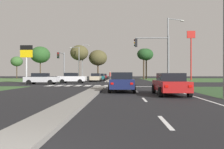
{
  "coord_description": "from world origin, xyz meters",
  "views": [
    {
      "loc": [
        2.18,
        -3.13,
        1.45
      ],
      "look_at": [
        0.93,
        30.43,
        1.34
      ],
      "focal_mm": 37.2,
      "sensor_mm": 36.0,
      "label": 1
    }
  ],
  "objects_px": {
    "treeline_third": "(79,53)",
    "car_maroon_third": "(104,76)",
    "treeline_fifth": "(144,55)",
    "car_white_sixth": "(72,78)",
    "car_silver_near": "(41,79)",
    "car_teal_second": "(100,77)",
    "street_lamp_third": "(78,61)",
    "treeline_fourth": "(98,58)",
    "treeline_near": "(17,62)",
    "car_navy_fourth": "(122,82)",
    "traffic_signal_near_right": "(156,52)",
    "street_lamp_fourth": "(83,60)",
    "fuel_price_totem": "(26,56)",
    "car_beige_seventh": "(96,77)",
    "street_lamp_second": "(169,47)",
    "treeline_sixth": "(146,55)",
    "treeline_second": "(40,55)",
    "traffic_signal_far_left": "(62,61)",
    "fastfood_pole_sign": "(191,44)",
    "pedestrian_at_median": "(110,75)",
    "car_red_fifth": "(170,84)"
  },
  "relations": [
    {
      "from": "treeline_third",
      "to": "car_maroon_third",
      "type": "bearing_deg",
      "value": 17.35
    },
    {
      "from": "treeline_third",
      "to": "treeline_fifth",
      "type": "height_order",
      "value": "treeline_third"
    },
    {
      "from": "car_white_sixth",
      "to": "treeline_third",
      "type": "relative_size",
      "value": 0.47
    },
    {
      "from": "car_silver_near",
      "to": "car_teal_second",
      "type": "distance_m",
      "value": 18.67
    },
    {
      "from": "street_lamp_third",
      "to": "treeline_third",
      "type": "relative_size",
      "value": 0.9
    },
    {
      "from": "street_lamp_third",
      "to": "treeline_fourth",
      "type": "relative_size",
      "value": 1.02
    },
    {
      "from": "car_white_sixth",
      "to": "treeline_near",
      "type": "distance_m",
      "value": 38.22
    },
    {
      "from": "car_white_sixth",
      "to": "treeline_fifth",
      "type": "bearing_deg",
      "value": 152.23
    },
    {
      "from": "car_navy_fourth",
      "to": "treeline_near",
      "type": "bearing_deg",
      "value": 122.51
    },
    {
      "from": "car_teal_second",
      "to": "car_white_sixth",
      "type": "bearing_deg",
      "value": 77.21
    },
    {
      "from": "car_white_sixth",
      "to": "street_lamp_third",
      "type": "relative_size",
      "value": 0.52
    },
    {
      "from": "traffic_signal_near_right",
      "to": "street_lamp_fourth",
      "type": "height_order",
      "value": "street_lamp_fourth"
    },
    {
      "from": "car_navy_fourth",
      "to": "treeline_near",
      "type": "height_order",
      "value": "treeline_near"
    },
    {
      "from": "fuel_price_totem",
      "to": "treeline_fourth",
      "type": "bearing_deg",
      "value": 75.9
    },
    {
      "from": "treeline_third",
      "to": "treeline_fifth",
      "type": "xyz_separation_m",
      "value": [
        17.1,
        -0.29,
        -0.48
      ]
    },
    {
      "from": "car_silver_near",
      "to": "car_beige_seventh",
      "type": "relative_size",
      "value": 1.04
    },
    {
      "from": "street_lamp_second",
      "to": "treeline_sixth",
      "type": "relative_size",
      "value": 1.04
    },
    {
      "from": "treeline_near",
      "to": "treeline_sixth",
      "type": "distance_m",
      "value": 37.12
    },
    {
      "from": "treeline_near",
      "to": "treeline_fifth",
      "type": "xyz_separation_m",
      "value": [
        36.12,
        -4.82,
        1.51
      ]
    },
    {
      "from": "car_silver_near",
      "to": "treeline_second",
      "type": "xyz_separation_m",
      "value": [
        -11.51,
        32.36,
        5.96
      ]
    },
    {
      "from": "car_teal_second",
      "to": "car_white_sixth",
      "type": "distance_m",
      "value": 14.02
    },
    {
      "from": "street_lamp_third",
      "to": "car_teal_second",
      "type": "bearing_deg",
      "value": -53.67
    },
    {
      "from": "car_navy_fourth",
      "to": "street_lamp_fourth",
      "type": "bearing_deg",
      "value": 103.15
    },
    {
      "from": "car_navy_fourth",
      "to": "street_lamp_third",
      "type": "xyz_separation_m",
      "value": [
        -10.75,
        38.97,
        3.83
      ]
    },
    {
      "from": "car_teal_second",
      "to": "fuel_price_totem",
      "type": "bearing_deg",
      "value": 58.25
    },
    {
      "from": "fuel_price_totem",
      "to": "treeline_fourth",
      "type": "height_order",
      "value": "treeline_fourth"
    },
    {
      "from": "car_white_sixth",
      "to": "traffic_signal_far_left",
      "type": "distance_m",
      "value": 4.52
    },
    {
      "from": "fastfood_pole_sign",
      "to": "fuel_price_totem",
      "type": "relative_size",
      "value": 1.94
    },
    {
      "from": "treeline_fifth",
      "to": "treeline_third",
      "type": "bearing_deg",
      "value": 179.04
    },
    {
      "from": "treeline_second",
      "to": "treeline_sixth",
      "type": "relative_size",
      "value": 1.1
    },
    {
      "from": "street_lamp_second",
      "to": "street_lamp_third",
      "type": "distance_m",
      "value": 32.36
    },
    {
      "from": "car_beige_seventh",
      "to": "treeline_sixth",
      "type": "relative_size",
      "value": 0.54
    },
    {
      "from": "traffic_signal_near_right",
      "to": "street_lamp_second",
      "type": "relative_size",
      "value": 0.67
    },
    {
      "from": "car_beige_seventh",
      "to": "traffic_signal_near_right",
      "type": "bearing_deg",
      "value": 118.54
    },
    {
      "from": "car_teal_second",
      "to": "treeline_fifth",
      "type": "distance_m",
      "value": 16.96
    },
    {
      "from": "fuel_price_totem",
      "to": "treeline_second",
      "type": "relative_size",
      "value": 0.62
    },
    {
      "from": "fuel_price_totem",
      "to": "treeline_fourth",
      "type": "xyz_separation_m",
      "value": [
        7.62,
        30.33,
        1.73
      ]
    },
    {
      "from": "street_lamp_fourth",
      "to": "treeline_near",
      "type": "xyz_separation_m",
      "value": [
        -19.77,
        2.93,
        -0.24
      ]
    },
    {
      "from": "traffic_signal_near_right",
      "to": "treeline_fourth",
      "type": "bearing_deg",
      "value": 105.38
    },
    {
      "from": "pedestrian_at_median",
      "to": "treeline_fourth",
      "type": "relative_size",
      "value": 0.22
    },
    {
      "from": "fastfood_pole_sign",
      "to": "treeline_third",
      "type": "xyz_separation_m",
      "value": [
        -26.69,
        9.25,
        -1.07
      ]
    },
    {
      "from": "car_maroon_third",
      "to": "fastfood_pole_sign",
      "type": "xyz_separation_m",
      "value": [
        20.26,
        -11.26,
        7.3
      ]
    },
    {
      "from": "street_lamp_third",
      "to": "fastfood_pole_sign",
      "type": "relative_size",
      "value": 0.74
    },
    {
      "from": "treeline_fourth",
      "to": "car_red_fifth",
      "type": "bearing_deg",
      "value": -78.71
    },
    {
      "from": "pedestrian_at_median",
      "to": "fastfood_pole_sign",
      "type": "xyz_separation_m",
      "value": [
        17.77,
        6.3,
        6.83
      ]
    },
    {
      "from": "car_white_sixth",
      "to": "car_beige_seventh",
      "type": "height_order",
      "value": "car_white_sixth"
    },
    {
      "from": "car_silver_near",
      "to": "car_white_sixth",
      "type": "bearing_deg",
      "value": 137.48
    },
    {
      "from": "traffic_signal_near_right",
      "to": "traffic_signal_far_left",
      "type": "height_order",
      "value": "traffic_signal_near_right"
    },
    {
      "from": "fuel_price_totem",
      "to": "treeline_third",
      "type": "xyz_separation_m",
      "value": [
        2.88,
        27.75,
        2.86
      ]
    },
    {
      "from": "treeline_fifth",
      "to": "treeline_sixth",
      "type": "xyz_separation_m",
      "value": [
        0.82,
        1.54,
        0.07
      ]
    }
  ]
}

